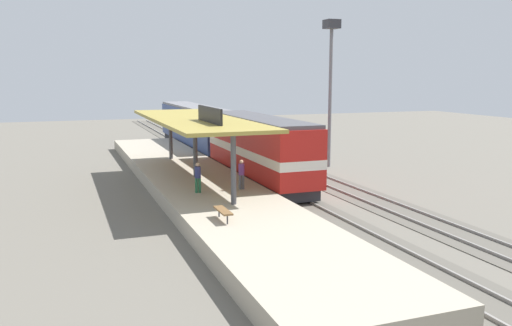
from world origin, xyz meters
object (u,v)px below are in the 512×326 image
object	(u,v)px
platform_bench	(223,211)
locomotive	(259,149)
passenger_carriage_single	(195,127)
light_mast	(331,62)
person_waiting	(241,173)
person_walking	(198,176)

from	to	relation	value
platform_bench	locomotive	size ratio (longest dim) A/B	0.12
platform_bench	passenger_carriage_single	size ratio (longest dim) A/B	0.08
light_mast	person_waiting	xyz separation A→B (m)	(-10.86, -9.83, -6.54)
passenger_carriage_single	person_walking	world-z (taller)	passenger_carriage_single
passenger_carriage_single	person_walking	bearing A→B (deg)	-103.56
person_walking	passenger_carriage_single	bearing A→B (deg)	76.44
locomotive	light_mast	world-z (taller)	light_mast
light_mast	person_walking	xyz separation A→B (m)	(-13.44, -9.87, -6.54)
passenger_carriage_single	person_walking	distance (m)	24.07
platform_bench	locomotive	xyz separation A→B (m)	(6.00, 11.42, 1.07)
locomotive	passenger_carriage_single	distance (m)	18.00
locomotive	person_waiting	world-z (taller)	locomotive
passenger_carriage_single	person_waiting	world-z (taller)	passenger_carriage_single
platform_bench	person_waiting	bearing A→B (deg)	64.18
platform_bench	locomotive	bearing A→B (deg)	62.29
platform_bench	person_walking	world-z (taller)	person_walking
locomotive	passenger_carriage_single	size ratio (longest dim) A/B	0.72
locomotive	person_walking	size ratio (longest dim) A/B	8.44
person_waiting	platform_bench	bearing A→B (deg)	-115.82
platform_bench	passenger_carriage_single	world-z (taller)	passenger_carriage_single
light_mast	platform_bench	bearing A→B (deg)	-130.96
passenger_carriage_single	person_walking	size ratio (longest dim) A/B	11.70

